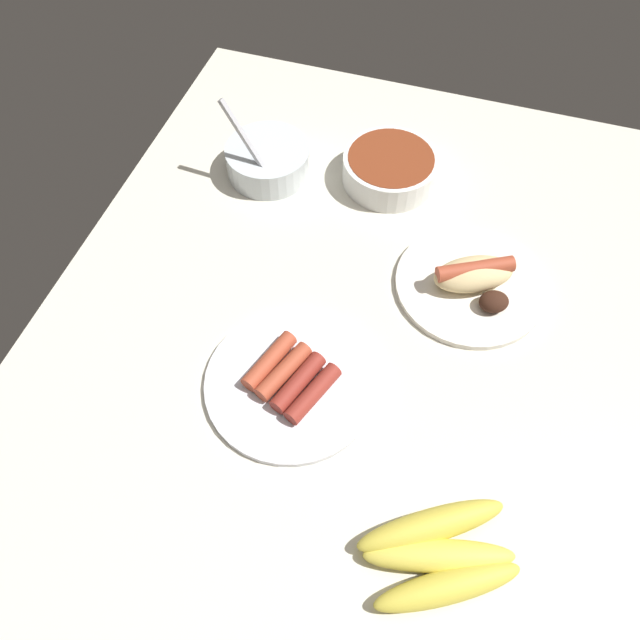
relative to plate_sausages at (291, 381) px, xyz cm
name	(u,v)px	position (x,y,z in cm)	size (l,w,h in cm)	color
ground_plane	(343,344)	(-9.22, 4.82, -2.46)	(120.00, 90.00, 3.00)	silver
plate_sausages	(291,381)	(0.00, 0.00, 0.00)	(23.88, 23.88, 3.38)	white
bowl_coleslaw	(268,159)	(-38.27, -17.37, 1.90)	(14.43, 14.43, 15.06)	silver
banana_bunch	(438,553)	(16.37, 23.72, 0.83)	(18.79, 20.47, 3.98)	gold
plate_hotdog_assembled	(473,281)	(-23.86, 20.68, 0.82)	(22.73, 22.73, 5.61)	white
bowl_chili	(390,168)	(-42.69, 3.08, 1.78)	(16.13, 16.13, 5.01)	white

